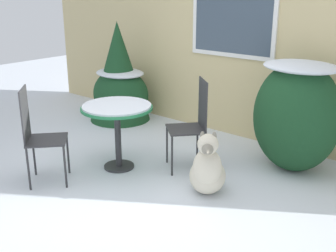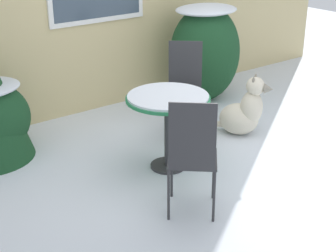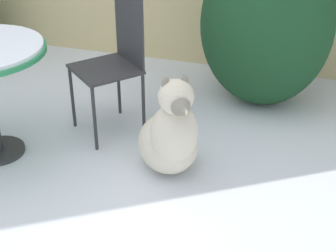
{
  "view_description": "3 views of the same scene",
  "coord_description": "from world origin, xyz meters",
  "px_view_note": "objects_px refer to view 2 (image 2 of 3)",
  "views": [
    {
      "loc": [
        3.0,
        -2.94,
        2.12
      ],
      "look_at": [
        0.0,
        0.6,
        0.55
      ],
      "focal_mm": 45.0,
      "sensor_mm": 36.0,
      "label": 1
    },
    {
      "loc": [
        -3.36,
        -3.51,
        2.5
      ],
      "look_at": [
        -0.49,
        0.26,
        0.46
      ],
      "focal_mm": 55.0,
      "sensor_mm": 36.0,
      "label": 2
    },
    {
      "loc": [
        1.51,
        -2.26,
        1.97
      ],
      "look_at": [
        0.69,
        0.44,
        0.32
      ],
      "focal_mm": 55.0,
      "sensor_mm": 36.0,
      "label": 3
    }
  ],
  "objects_px": {
    "patio_chair_near_table": "(185,86)",
    "patio_chair_far_side": "(192,153)",
    "patio_table": "(168,107)",
    "dog": "(244,112)"
  },
  "relations": [
    {
      "from": "patio_chair_near_table",
      "to": "dog",
      "type": "height_order",
      "value": "patio_chair_near_table"
    },
    {
      "from": "patio_chair_near_table",
      "to": "patio_chair_far_side",
      "type": "relative_size",
      "value": 1.0
    },
    {
      "from": "patio_table",
      "to": "patio_chair_near_table",
      "type": "height_order",
      "value": "patio_chair_near_table"
    },
    {
      "from": "patio_chair_far_side",
      "to": "dog",
      "type": "relative_size",
      "value": 1.47
    },
    {
      "from": "patio_table",
      "to": "patio_chair_near_table",
      "type": "bearing_deg",
      "value": 40.24
    },
    {
      "from": "patio_table",
      "to": "patio_chair_near_table",
      "type": "distance_m",
      "value": 0.89
    },
    {
      "from": "patio_table",
      "to": "dog",
      "type": "xyz_separation_m",
      "value": [
        1.21,
        0.13,
        -0.4
      ]
    },
    {
      "from": "patio_chair_near_table",
      "to": "patio_chair_far_side",
      "type": "xyz_separation_m",
      "value": [
        -1.05,
        -1.4,
        0.0
      ]
    },
    {
      "from": "patio_chair_near_table",
      "to": "patio_chair_far_side",
      "type": "distance_m",
      "value": 1.75
    },
    {
      "from": "patio_chair_far_side",
      "to": "patio_table",
      "type": "bearing_deg",
      "value": -72.8
    }
  ]
}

